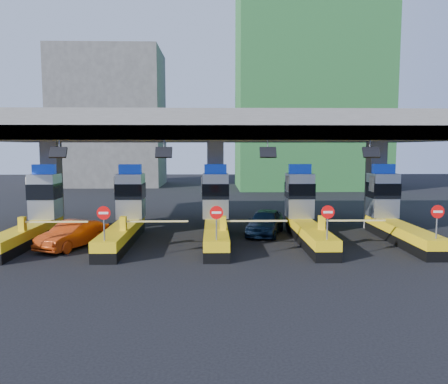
{
  "coord_description": "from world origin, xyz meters",
  "views": [
    {
      "loc": [
        -0.16,
        -23.87,
        5.14
      ],
      "look_at": [
        0.46,
        0.0,
        2.69
      ],
      "focal_mm": 35.0,
      "sensor_mm": 36.0,
      "label": 1
    }
  ],
  "objects": [
    {
      "name": "ground",
      "position": [
        0.0,
        0.0,
        0.0
      ],
      "size": [
        120.0,
        120.0,
        0.0
      ],
      "primitive_type": "plane",
      "color": "black",
      "rests_on": "ground"
    },
    {
      "name": "toll_lane_center",
      "position": [
        0.0,
        0.28,
        1.4
      ],
      "size": [
        4.43,
        8.0,
        4.16
      ],
      "color": "black",
      "rests_on": "ground"
    },
    {
      "name": "toll_lane_right",
      "position": [
        5.0,
        0.28,
        1.4
      ],
      "size": [
        4.43,
        8.0,
        4.16
      ],
      "color": "black",
      "rests_on": "ground"
    },
    {
      "name": "toll_lane_far_right",
      "position": [
        10.0,
        0.28,
        1.4
      ],
      "size": [
        4.43,
        8.0,
        4.16
      ],
      "color": "black",
      "rests_on": "ground"
    },
    {
      "name": "toll_canopy",
      "position": [
        0.0,
        2.87,
        6.13
      ],
      "size": [
        28.0,
        12.09,
        7.0
      ],
      "color": "slate",
      "rests_on": "ground"
    },
    {
      "name": "toll_lane_left",
      "position": [
        -5.0,
        0.28,
        1.4
      ],
      "size": [
        4.43,
        8.0,
        4.16
      ],
      "color": "black",
      "rests_on": "ground"
    },
    {
      "name": "bg_building_scaffold",
      "position": [
        12.0,
        32.0,
        14.0
      ],
      "size": [
        18.0,
        12.0,
        28.0
      ],
      "primitive_type": "cube",
      "color": "#1E5926",
      "rests_on": "ground"
    },
    {
      "name": "van",
      "position": [
        2.93,
        1.52,
        0.75
      ],
      "size": [
        2.97,
        4.71,
        1.49
      ],
      "primitive_type": "imported",
      "rotation": [
        0.0,
        0.0,
        -0.3
      ],
      "color": "black",
      "rests_on": "ground"
    },
    {
      "name": "red_car",
      "position": [
        -7.36,
        -1.61,
        0.68
      ],
      "size": [
        2.99,
        4.39,
        1.37
      ],
      "primitive_type": "imported",
      "rotation": [
        0.0,
        0.0,
        -0.41
      ],
      "color": "#A7320C",
      "rests_on": "ground"
    },
    {
      "name": "toll_lane_far_left",
      "position": [
        -10.0,
        0.28,
        1.4
      ],
      "size": [
        4.43,
        8.0,
        4.16
      ],
      "color": "black",
      "rests_on": "ground"
    },
    {
      "name": "bg_building_concrete",
      "position": [
        -14.0,
        36.0,
        9.0
      ],
      "size": [
        14.0,
        10.0,
        18.0
      ],
      "primitive_type": "cube",
      "color": "#4C4C49",
      "rests_on": "ground"
    }
  ]
}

